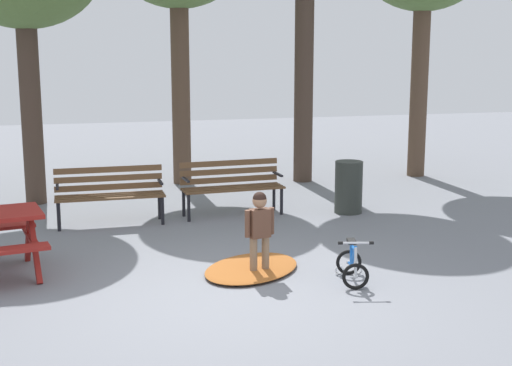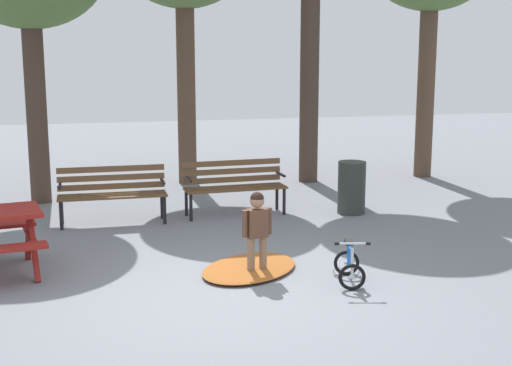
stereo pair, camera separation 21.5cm
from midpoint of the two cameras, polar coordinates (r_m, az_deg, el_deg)
name	(u,v)px [view 2 (the right image)]	position (r m, az deg, el deg)	size (l,w,h in m)	color
ground	(227,294)	(7.83, -1.55, -8.83)	(36.00, 36.00, 0.00)	slate
park_bench_far_left	(112,190)	(10.93, -10.82, -0.54)	(1.60, 0.46, 0.85)	brown
park_bench_left	(234,183)	(11.29, -1.21, 0.02)	(1.62, 0.55, 0.85)	brown
child_standing	(257,227)	(8.30, 0.83, -3.51)	(0.37, 0.21, 0.99)	#7F664C
kids_bicycle	(349,265)	(8.21, 8.18, -6.51)	(0.47, 0.62, 0.54)	black
leaf_pile	(249,268)	(8.59, 0.19, -6.76)	(1.38, 0.97, 0.07)	#9E5623
trash_bin	(352,188)	(11.50, 8.14, -0.36)	(0.44, 0.44, 0.83)	#2D332D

